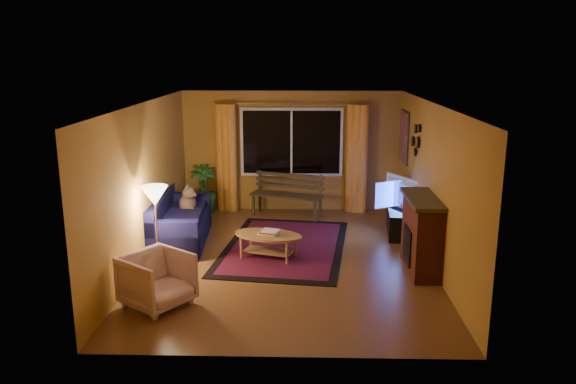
{
  "coord_description": "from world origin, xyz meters",
  "views": [
    {
      "loc": [
        0.24,
        -8.54,
        3.25
      ],
      "look_at": [
        0.0,
        0.3,
        1.05
      ],
      "focal_mm": 35.0,
      "sensor_mm": 36.0,
      "label": 1
    }
  ],
  "objects_px": {
    "coffee_table": "(268,246)",
    "tv_console": "(398,222)",
    "armchair": "(157,278)",
    "bench": "(287,206)",
    "sofa": "(180,219)",
    "floor_lamp": "(157,229)"
  },
  "relations": [
    {
      "from": "sofa",
      "to": "armchair",
      "type": "height_order",
      "value": "sofa"
    },
    {
      "from": "floor_lamp",
      "to": "sofa",
      "type": "bearing_deg",
      "value": 87.22
    },
    {
      "from": "sofa",
      "to": "floor_lamp",
      "type": "bearing_deg",
      "value": -96.28
    },
    {
      "from": "bench",
      "to": "tv_console",
      "type": "relative_size",
      "value": 1.31
    },
    {
      "from": "tv_console",
      "to": "floor_lamp",
      "type": "bearing_deg",
      "value": -148.75
    },
    {
      "from": "sofa",
      "to": "armchair",
      "type": "distance_m",
      "value": 2.59
    },
    {
      "from": "bench",
      "to": "sofa",
      "type": "distance_m",
      "value": 2.45
    },
    {
      "from": "tv_console",
      "to": "armchair",
      "type": "bearing_deg",
      "value": -133.45
    },
    {
      "from": "bench",
      "to": "tv_console",
      "type": "height_order",
      "value": "tv_console"
    },
    {
      "from": "bench",
      "to": "coffee_table",
      "type": "xyz_separation_m",
      "value": [
        -0.23,
        -2.4,
        -0.02
      ]
    },
    {
      "from": "floor_lamp",
      "to": "coffee_table",
      "type": "bearing_deg",
      "value": 18.2
    },
    {
      "from": "bench",
      "to": "sofa",
      "type": "xyz_separation_m",
      "value": [
        -1.82,
        -1.63,
        0.19
      ]
    },
    {
      "from": "bench",
      "to": "floor_lamp",
      "type": "xyz_separation_m",
      "value": [
        -1.89,
        -2.94,
        0.43
      ]
    },
    {
      "from": "armchair",
      "to": "tv_console",
      "type": "height_order",
      "value": "armchair"
    },
    {
      "from": "tv_console",
      "to": "bench",
      "type": "bearing_deg",
      "value": 158.88
    },
    {
      "from": "bench",
      "to": "tv_console",
      "type": "bearing_deg",
      "value": -8.14
    },
    {
      "from": "armchair",
      "to": "tv_console",
      "type": "xyz_separation_m",
      "value": [
        3.66,
        3.13,
        -0.16
      ]
    },
    {
      "from": "sofa",
      "to": "tv_console",
      "type": "xyz_separation_m",
      "value": [
        3.91,
        0.56,
        -0.18
      ]
    },
    {
      "from": "bench",
      "to": "armchair",
      "type": "height_order",
      "value": "armchair"
    },
    {
      "from": "coffee_table",
      "to": "tv_console",
      "type": "xyz_separation_m",
      "value": [
        2.31,
        1.33,
        0.03
      ]
    },
    {
      "from": "coffee_table",
      "to": "floor_lamp",
      "type": "bearing_deg",
      "value": -161.8
    },
    {
      "from": "armchair",
      "to": "tv_console",
      "type": "relative_size",
      "value": 0.7
    }
  ]
}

